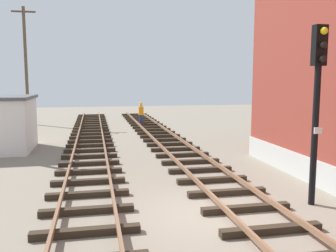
{
  "coord_description": "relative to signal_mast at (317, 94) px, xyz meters",
  "views": [
    {
      "loc": [
        -2.89,
        -8.89,
        3.57
      ],
      "look_at": [
        0.45,
        7.46,
        1.43
      ],
      "focal_mm": 38.89,
      "sensor_mm": 36.0,
      "label": 1
    }
  ],
  "objects": [
    {
      "name": "track_centre",
      "position": [
        -6.32,
        -0.16,
        -3.05
      ],
      "size": [
        2.5,
        56.36,
        0.32
      ],
      "color": "#2D2319",
      "rests_on": "ground"
    },
    {
      "name": "control_hut",
      "position": [
        -10.6,
        10.33,
        -1.79
      ],
      "size": [
        3.0,
        3.8,
        2.76
      ],
      "color": "silver",
      "rests_on": "ground"
    },
    {
      "name": "ground_plane",
      "position": [
        -3.17,
        -0.16,
        -3.18
      ],
      "size": [
        80.0,
        80.0,
        0.0
      ],
      "primitive_type": "plane",
      "color": "slate"
    },
    {
      "name": "signal_mast",
      "position": [
        0.0,
        0.0,
        0.0
      ],
      "size": [
        0.36,
        0.4,
        5.04
      ],
      "color": "black",
      "rests_on": "ground"
    },
    {
      "name": "track_near_building",
      "position": [
        -2.09,
        -0.16,
        -3.05
      ],
      "size": [
        2.5,
        56.36,
        0.32
      ],
      "color": "#2D2319",
      "rests_on": "ground"
    },
    {
      "name": "track_worker_foreground",
      "position": [
        -2.49,
        18.87,
        -2.25
      ],
      "size": [
        0.4,
        0.4,
        1.87
      ],
      "color": "#262D4C",
      "rests_on": "ground"
    },
    {
      "name": "utility_pole_far",
      "position": [
        -11.25,
        21.76,
        1.62
      ],
      "size": [
        1.8,
        0.24,
        9.22
      ],
      "color": "brown",
      "rests_on": "ground"
    }
  ]
}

